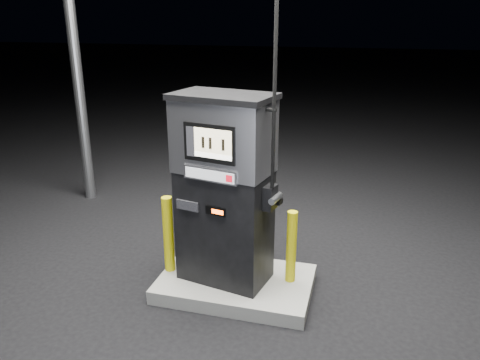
# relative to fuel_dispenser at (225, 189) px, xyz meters

# --- Properties ---
(ground) EXTENTS (80.00, 80.00, 0.00)m
(ground) POSITION_rel_fuel_dispenser_xyz_m (0.11, 0.00, -1.15)
(ground) COLOR black
(ground) RESTS_ON ground
(pump_island) EXTENTS (1.60, 1.00, 0.15)m
(pump_island) POSITION_rel_fuel_dispenser_xyz_m (0.11, 0.00, -1.07)
(pump_island) COLOR slate
(pump_island) RESTS_ON ground
(fuel_dispenser) EXTENTS (1.12, 0.75, 4.04)m
(fuel_dispenser) POSITION_rel_fuel_dispenser_xyz_m (0.00, 0.00, 0.00)
(fuel_dispenser) COLOR black
(fuel_dispenser) RESTS_ON pump_island
(bollard_left) EXTENTS (0.12, 0.12, 0.85)m
(bollard_left) POSITION_rel_fuel_dispenser_xyz_m (-0.63, -0.02, -0.58)
(bollard_left) COLOR #CFC40B
(bollard_left) RESTS_ON pump_island
(bollard_right) EXTENTS (0.12, 0.12, 0.78)m
(bollard_right) POSITION_rel_fuel_dispenser_xyz_m (0.68, 0.11, -0.61)
(bollard_right) COLOR #CFC40B
(bollard_right) RESTS_ON pump_island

